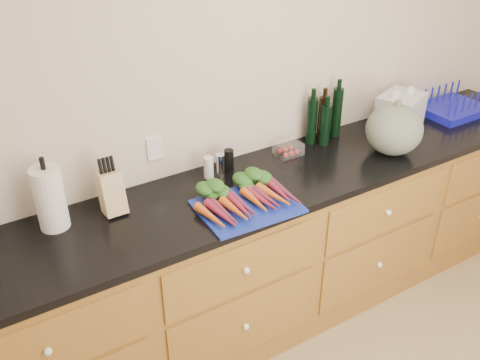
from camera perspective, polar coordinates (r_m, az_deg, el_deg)
wall_back at (r=2.87m, az=1.48°, el=9.71°), size 4.10×0.05×2.60m
cabinets at (r=3.06m, az=4.65°, el=-7.29°), size 3.60×0.64×0.90m
countertop at (r=2.80m, az=5.00°, el=0.34°), size 3.64×0.62×0.04m
cutting_board at (r=2.51m, az=0.78°, el=-2.82°), size 0.48×0.37×0.01m
carrots at (r=2.52m, az=0.27°, el=-1.76°), size 0.44×0.32×0.06m
squash at (r=3.04m, az=16.12°, el=5.20°), size 0.31×0.31×0.28m
paper_towel at (r=2.44m, az=-19.62°, el=-1.88°), size 0.13×0.13×0.29m
knife_block at (r=2.50m, az=-13.55°, el=-1.30°), size 0.10×0.10×0.20m
grinder_salt at (r=2.72m, az=-3.37°, el=1.35°), size 0.05×0.05×0.11m
grinder_pepper at (r=2.77m, az=-1.20°, el=2.08°), size 0.05×0.05×0.12m
canister_chrome at (r=2.75m, az=-2.13°, el=1.69°), size 0.05×0.05×0.11m
tomato_box at (r=2.96m, az=5.19°, el=3.32°), size 0.14×0.11×0.07m
bottles at (r=3.11m, az=8.99°, el=6.46°), size 0.24×0.12×0.29m
grocery_bag at (r=3.40m, az=16.72°, el=7.12°), size 0.33×0.30×0.20m
dish_rack at (r=3.72m, az=21.69°, el=7.24°), size 0.40×0.32×0.16m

